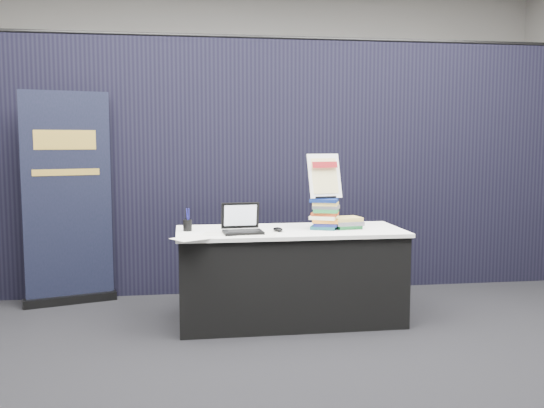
{
  "coord_description": "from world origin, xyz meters",
  "views": [
    {
      "loc": [
        -0.85,
        -4.16,
        1.46
      ],
      "look_at": [
        -0.15,
        0.55,
        0.96
      ],
      "focal_mm": 40.0,
      "sensor_mm": 36.0,
      "label": 1
    }
  ],
  "objects_px": {
    "pullup_banner": "(68,211)",
    "stacking_chair": "(313,236)",
    "display_table": "(290,275)",
    "book_stack_tall": "(325,214)",
    "book_stack_short": "(347,223)",
    "info_sign": "(324,176)",
    "laptop": "(242,226)"
  },
  "relations": [
    {
      "from": "pullup_banner",
      "to": "stacking_chair",
      "type": "bearing_deg",
      "value": -14.81
    },
    {
      "from": "display_table",
      "to": "book_stack_tall",
      "type": "bearing_deg",
      "value": -5.04
    },
    {
      "from": "pullup_banner",
      "to": "book_stack_short",
      "type": "bearing_deg",
      "value": -36.93
    },
    {
      "from": "info_sign",
      "to": "book_stack_tall",
      "type": "bearing_deg",
      "value": -100.42
    },
    {
      "from": "book_stack_tall",
      "to": "pullup_banner",
      "type": "xyz_separation_m",
      "value": [
        -2.13,
        0.85,
        -0.04
      ]
    },
    {
      "from": "display_table",
      "to": "info_sign",
      "type": "height_order",
      "value": "info_sign"
    },
    {
      "from": "display_table",
      "to": "laptop",
      "type": "xyz_separation_m",
      "value": [
        -0.39,
        -0.12,
        0.43
      ]
    },
    {
      "from": "stacking_chair",
      "to": "pullup_banner",
      "type": "bearing_deg",
      "value": -156.12
    },
    {
      "from": "pullup_banner",
      "to": "book_stack_tall",
      "type": "bearing_deg",
      "value": -38.6
    },
    {
      "from": "book_stack_short",
      "to": "info_sign",
      "type": "xyz_separation_m",
      "value": [
        -0.18,
        0.02,
        0.37
      ]
    },
    {
      "from": "laptop",
      "to": "pullup_banner",
      "type": "bearing_deg",
      "value": 143.18
    },
    {
      "from": "display_table",
      "to": "book_stack_tall",
      "type": "distance_m",
      "value": 0.57
    },
    {
      "from": "book_stack_tall",
      "to": "book_stack_short",
      "type": "bearing_deg",
      "value": 1.82
    },
    {
      "from": "display_table",
      "to": "book_stack_tall",
      "type": "relative_size",
      "value": 7.32
    },
    {
      "from": "pullup_banner",
      "to": "stacking_chair",
      "type": "distance_m",
      "value": 2.26
    },
    {
      "from": "book_stack_tall",
      "to": "book_stack_short",
      "type": "xyz_separation_m",
      "value": [
        0.18,
        0.01,
        -0.08
      ]
    },
    {
      "from": "info_sign",
      "to": "stacking_chair",
      "type": "bearing_deg",
      "value": 72.84
    },
    {
      "from": "laptop",
      "to": "book_stack_tall",
      "type": "bearing_deg",
      "value": 4.64
    },
    {
      "from": "book_stack_short",
      "to": "info_sign",
      "type": "relative_size",
      "value": 0.65
    },
    {
      "from": "book_stack_short",
      "to": "stacking_chair",
      "type": "distance_m",
      "value": 0.96
    },
    {
      "from": "display_table",
      "to": "stacking_chair",
      "type": "relative_size",
      "value": 1.82
    },
    {
      "from": "info_sign",
      "to": "stacking_chair",
      "type": "relative_size",
      "value": 0.37
    },
    {
      "from": "book_stack_short",
      "to": "pullup_banner",
      "type": "xyz_separation_m",
      "value": [
        -2.31,
        0.84,
        0.04
      ]
    },
    {
      "from": "display_table",
      "to": "pullup_banner",
      "type": "xyz_separation_m",
      "value": [
        -1.85,
        0.82,
        0.46
      ]
    },
    {
      "from": "pullup_banner",
      "to": "stacking_chair",
      "type": "height_order",
      "value": "pullup_banner"
    },
    {
      "from": "book_stack_tall",
      "to": "pullup_banner",
      "type": "relative_size",
      "value": 0.13
    },
    {
      "from": "laptop",
      "to": "stacking_chair",
      "type": "height_order",
      "value": "stacking_chair"
    },
    {
      "from": "laptop",
      "to": "stacking_chair",
      "type": "xyz_separation_m",
      "value": [
        0.78,
        1.03,
        -0.26
      ]
    },
    {
      "from": "pullup_banner",
      "to": "laptop",
      "type": "bearing_deg",
      "value": -49.94
    },
    {
      "from": "book_stack_short",
      "to": "stacking_chair",
      "type": "bearing_deg",
      "value": 94.56
    },
    {
      "from": "book_stack_tall",
      "to": "pullup_banner",
      "type": "height_order",
      "value": "pullup_banner"
    },
    {
      "from": "laptop",
      "to": "pullup_banner",
      "type": "xyz_separation_m",
      "value": [
        -1.46,
        0.95,
        0.03
      ]
    }
  ]
}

